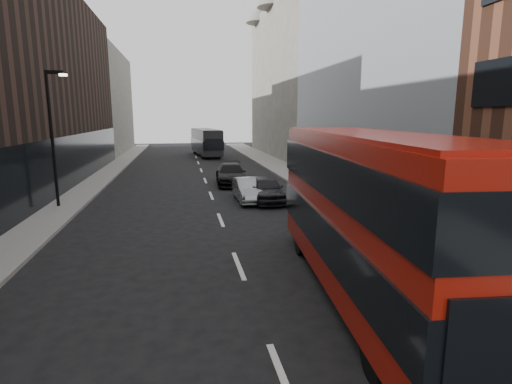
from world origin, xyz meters
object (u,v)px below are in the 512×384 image
grey_bus (206,142)px  car_c (231,174)px  street_lamp (53,130)px  car_a (266,189)px  red_bus (370,208)px  car_b (249,190)px

grey_bus → car_c: bearing=-94.8°
street_lamp → car_a: (11.23, -0.32, -3.44)m
red_bus → car_c: red_bus is taller
red_bus → grey_bus: (-1.79, 40.26, -0.71)m
red_bus → car_a: size_ratio=2.58×
red_bus → grey_bus: red_bus is taller
grey_bus → car_a: grey_bus is taller
grey_bus → car_b: 27.41m
grey_bus → car_a: (1.69, -27.72, -1.02)m
grey_bus → car_c: grey_bus is taller
car_a → car_c: bearing=103.0°
street_lamp → car_b: 10.84m
car_a → grey_bus: bearing=95.2°
street_lamp → red_bus: street_lamp is taller
street_lamp → car_a: 11.75m
car_b → car_c: bearing=91.8°
street_lamp → car_c: bearing=31.0°
street_lamp → grey_bus: 29.12m
street_lamp → car_c: (9.97, 6.00, -3.44)m
red_bus → grey_bus: bearing=98.0°
street_lamp → red_bus: 17.23m
red_bus → car_c: 18.99m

